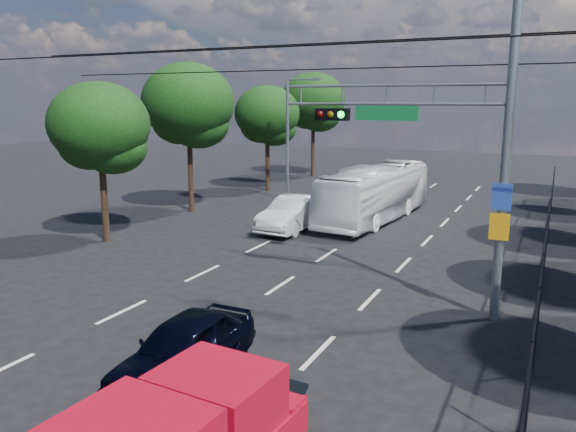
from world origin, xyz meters
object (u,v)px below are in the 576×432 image
Objects in this scene: navy_hatchback at (184,348)px; white_van at (294,213)px; signal_mast at (459,124)px; white_bus at (375,193)px.

white_van is (-3.89, 13.79, 0.10)m from navy_hatchback.
signal_mast is at bearing 55.18° from navy_hatchback.
white_van is (-2.72, -3.72, -0.58)m from white_bus.
white_bus is 2.07× the size of white_van.
white_bus reaches higher than white_van.
navy_hatchback is at bearing -81.40° from white_bus.
white_van is at bearing -121.35° from white_bus.
navy_hatchback is 0.41× the size of white_bus.
navy_hatchback is at bearing -72.22° from white_van.
signal_mast is 2.39× the size of navy_hatchback.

